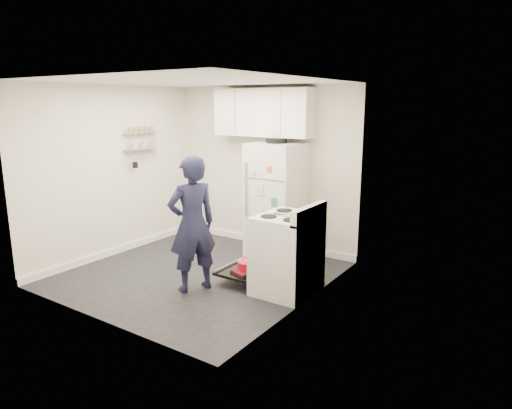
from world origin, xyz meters
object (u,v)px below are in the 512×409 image
Objects in this scene: refrigerator at (276,200)px; person at (192,224)px; open_oven_door at (247,268)px; electric_range at (286,254)px.

person is at bearing -95.04° from refrigerator.
refrigerator is at bearing -160.38° from person.
electric_range is at bearing 2.67° from open_oven_door.
electric_range is 0.67× the size of person.
electric_range is 1.42m from refrigerator.
refrigerator reaches higher than electric_range.
electric_range is at bearing -53.44° from refrigerator.
refrigerator reaches higher than person.
open_oven_door is 0.40× the size of refrigerator.
person is (-0.15, -1.68, -0.02)m from refrigerator.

